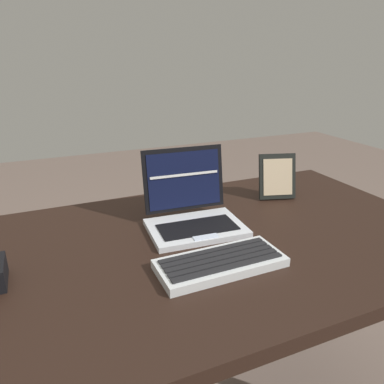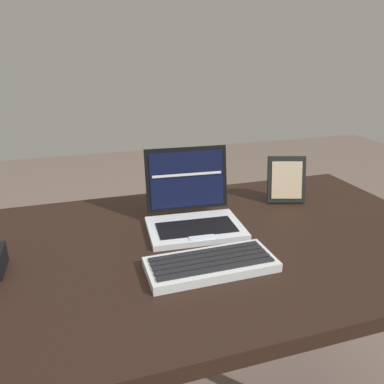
% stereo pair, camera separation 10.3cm
% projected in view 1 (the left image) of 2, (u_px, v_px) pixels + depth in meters
% --- Properties ---
extents(desk, '(1.48, 0.80, 0.75)m').
position_uv_depth(desk, '(192.00, 267.00, 1.02)').
color(desk, black).
rests_on(desk, ground).
extents(laptop_front, '(0.28, 0.24, 0.22)m').
position_uv_depth(laptop_front, '(192.00, 212.00, 1.07)').
color(laptop_front, silver).
rests_on(laptop_front, desk).
extents(external_keyboard, '(0.31, 0.13, 0.03)m').
position_uv_depth(external_keyboard, '(221.00, 263.00, 0.87)').
color(external_keyboard, silver).
rests_on(external_keyboard, desk).
extents(photo_frame, '(0.14, 0.09, 0.16)m').
position_uv_depth(photo_frame, '(277.00, 177.00, 1.27)').
color(photo_frame, black).
rests_on(photo_frame, desk).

